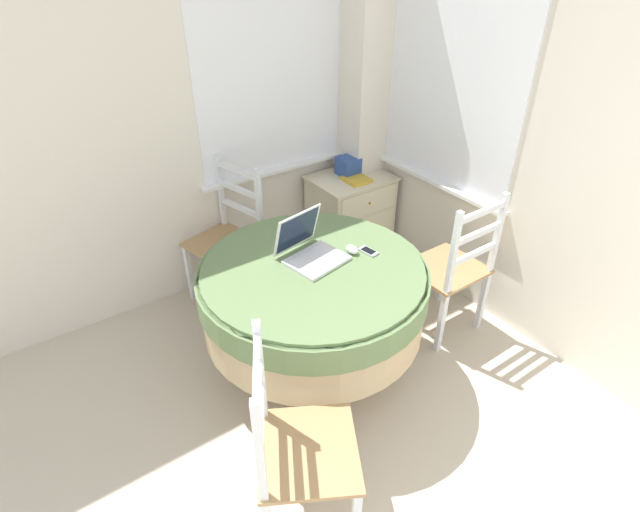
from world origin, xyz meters
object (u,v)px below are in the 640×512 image
object	(u,v)px
round_dining_table	(313,292)
cell_phone	(368,251)
dining_chair_near_right_window	(452,269)
book_on_cabinet	(357,179)
dining_chair_near_back_window	(228,238)
corner_cabinet	(350,216)
laptop	(310,249)
computer_mouse	(352,249)
dining_chair_camera_near	(296,448)
storage_box	(348,166)

from	to	relation	value
round_dining_table	cell_phone	bearing A→B (deg)	-9.51
dining_chair_near_right_window	book_on_cabinet	world-z (taller)	dining_chair_near_right_window
dining_chair_near_right_window	dining_chair_near_back_window	bearing A→B (deg)	131.13
dining_chair_near_right_window	corner_cabinet	xyz separation A→B (m)	(0.05, 1.10, -0.14)
laptop	dining_chair_near_back_window	size ratio (longest dim) A/B	0.36
book_on_cabinet	round_dining_table	bearing A→B (deg)	-138.91
cell_phone	round_dining_table	bearing A→B (deg)	170.49
corner_cabinet	laptop	bearing A→B (deg)	-138.35
computer_mouse	dining_chair_near_right_window	world-z (taller)	dining_chair_near_right_window
book_on_cabinet	laptop	bearing A→B (deg)	-140.76
dining_chair_near_back_window	corner_cabinet	xyz separation A→B (m)	(1.04, -0.02, -0.14)
dining_chair_near_back_window	computer_mouse	bearing A→B (deg)	-70.48
corner_cabinet	cell_phone	bearing A→B (deg)	-123.08
round_dining_table	laptop	world-z (taller)	laptop
round_dining_table	cell_phone	size ratio (longest dim) A/B	10.55
round_dining_table	dining_chair_near_back_window	world-z (taller)	dining_chair_near_back_window
book_on_cabinet	dining_chair_camera_near	bearing A→B (deg)	-134.39
laptop	storage_box	bearing A→B (deg)	43.16
book_on_cabinet	dining_chair_near_right_window	bearing A→B (deg)	-92.37
laptop	corner_cabinet	size ratio (longest dim) A/B	0.54
computer_mouse	dining_chair_near_right_window	xyz separation A→B (m)	(0.65, -0.19, -0.28)
dining_chair_near_right_window	corner_cabinet	size ratio (longest dim) A/B	1.49
dining_chair_near_right_window	book_on_cabinet	distance (m)	1.05
round_dining_table	dining_chair_near_right_window	world-z (taller)	dining_chair_near_right_window
laptop	dining_chair_camera_near	world-z (taller)	dining_chair_camera_near
corner_cabinet	storage_box	distance (m)	0.40
corner_cabinet	book_on_cabinet	size ratio (longest dim) A/B	3.54
computer_mouse	book_on_cabinet	size ratio (longest dim) A/B	0.45
dining_chair_camera_near	corner_cabinet	bearing A→B (deg)	46.77
dining_chair_near_back_window	corner_cabinet	world-z (taller)	dining_chair_near_back_window
round_dining_table	corner_cabinet	world-z (taller)	round_dining_table
laptop	corner_cabinet	world-z (taller)	laptop
round_dining_table	dining_chair_camera_near	world-z (taller)	dining_chair_camera_near
laptop	dining_chair_camera_near	size ratio (longest dim) A/B	0.36
computer_mouse	storage_box	world-z (taller)	storage_box
dining_chair_near_back_window	dining_chair_near_right_window	size ratio (longest dim) A/B	1.00
computer_mouse	dining_chair_camera_near	world-z (taller)	dining_chair_camera_near
round_dining_table	storage_box	xyz separation A→B (m)	(0.96, 0.95, 0.17)
round_dining_table	corner_cabinet	xyz separation A→B (m)	(0.96, 0.90, -0.23)
dining_chair_near_right_window	dining_chair_camera_near	bearing A→B (deg)	-160.42
computer_mouse	dining_chair_camera_near	distance (m)	1.13
corner_cabinet	storage_box	size ratio (longest dim) A/B	4.41
laptop	computer_mouse	distance (m)	0.24
dining_chair_near_back_window	cell_phone	bearing A→B (deg)	-67.28
round_dining_table	laptop	size ratio (longest dim) A/B	3.51
dining_chair_near_right_window	storage_box	distance (m)	1.19
laptop	cell_phone	size ratio (longest dim) A/B	3.01
laptop	dining_chair_near_right_window	world-z (taller)	dining_chair_near_right_window
computer_mouse	dining_chair_near_back_window	xyz separation A→B (m)	(-0.33, 0.93, -0.28)
dining_chair_camera_near	book_on_cabinet	xyz separation A→B (m)	(1.52, 1.55, 0.21)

